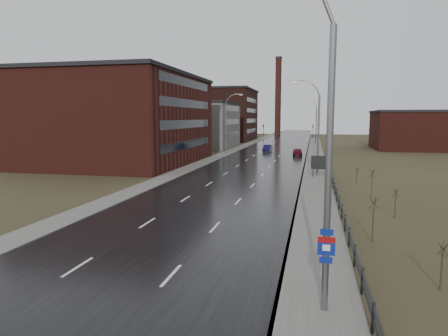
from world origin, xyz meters
The scene contains 25 objects.
ground centered at (0.00, 0.00, 0.00)m, with size 320.00×320.00×0.00m, color #2D2819.
road centered at (0.00, 60.00, 0.03)m, with size 14.00×300.00×0.06m, color black.
sidewalk_right centered at (8.60, 35.00, 0.09)m, with size 3.20×180.00×0.18m, color #595651.
curb_right centered at (7.08, 35.00, 0.09)m, with size 0.16×180.00×0.18m, color slate.
sidewalk_left centered at (-8.20, 60.00, 0.06)m, with size 2.40×260.00×0.12m, color #595651.
warehouse_near centered at (-20.99, 45.00, 6.76)m, with size 22.44×28.56×13.50m.
warehouse_mid centered at (-17.99, 78.00, 5.26)m, with size 16.32×20.40×10.50m.
warehouse_far centered at (-22.99, 108.00, 7.76)m, with size 26.52×24.48×15.50m.
building_right centered at (30.30, 82.00, 4.26)m, with size 18.36×16.32×8.50m.
smokestack centered at (-6.00, 150.00, 15.50)m, with size 2.70×2.70×30.70m.
streetlight_main centered at (8.47, 2.00, 6.06)m, with size 3.91×0.29×12.11m.
streetlight_right_mid centered at (8.50, 36.00, 5.84)m, with size 3.36×0.28×11.35m.
streetlight_left centered at (-7.70, 62.00, 5.84)m, with size 3.36×0.28×11.35m.
streetlight_right_far centered at (8.50, 90.00, 5.84)m, with size 3.36×0.28×11.35m.
guardrail centered at (10.30, 18.31, 0.71)m, with size 0.10×53.05×1.10m.
shrub_b centered at (13.48, 5.12, 1.07)m, with size 0.48×0.51×2.01m.
shrub_c centered at (11.64, 11.10, 1.41)m, with size 0.62×0.66×2.64m.
shrub_d centered at (13.92, 17.11, 1.13)m, with size 0.51×0.54×2.14m.
shrub_e centered at (13.19, 23.20, 1.44)m, with size 0.64×0.67×2.71m.
shrub_f centered at (12.90, 32.49, 0.88)m, with size 0.40×0.42×1.66m.
billboard centered at (9.10, 34.89, 1.75)m, with size 2.10×0.17×2.62m.
traffic_light_left centered at (-8.00, 120.00, 4.60)m, with size 0.58×2.73×5.30m.
traffic_light_right centered at (8.00, 120.00, 4.60)m, with size 0.58×2.73×5.30m.
car_near centered at (-0.78, 68.83, 0.69)m, with size 1.47×4.22×1.39m, color #0D0B37.
car_far centered at (5.50, 61.26, 0.72)m, with size 1.69×4.20×1.43m, color #540E1B.
Camera 1 is at (8.26, -11.93, 6.98)m, focal length 32.00 mm.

